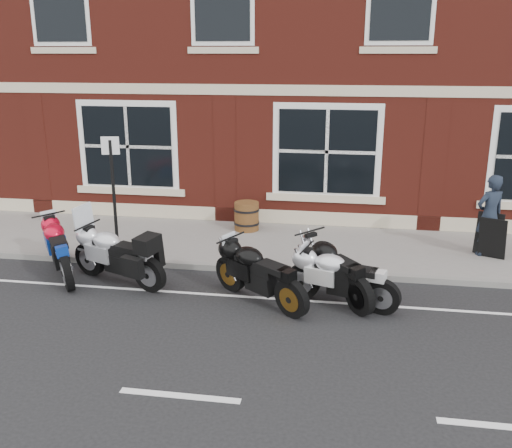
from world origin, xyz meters
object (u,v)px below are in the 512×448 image
object	(u,v)px
barrel_planter	(247,216)
parking_sign	(113,189)
moto_touring_silver	(116,252)
moto_sport_black	(259,271)
moto_naked_black	(333,266)
pedestrian_left	(489,215)
moto_sport_red	(61,247)
a_board_sign	(490,236)
moto_sport_silver	(340,276)

from	to	relation	value
barrel_planter	parking_sign	bearing A→B (deg)	-135.40
barrel_planter	parking_sign	xyz separation A→B (m)	(-2.34, -2.31, 1.12)
moto_touring_silver	moto_sport_black	distance (m)	2.87
moto_naked_black	pedestrian_left	world-z (taller)	pedestrian_left
moto_sport_red	barrel_planter	bearing A→B (deg)	10.31
moto_sport_black	moto_naked_black	bearing A→B (deg)	-33.48
moto_naked_black	pedestrian_left	xyz separation A→B (m)	(3.14, 2.43, 0.41)
parking_sign	a_board_sign	bearing A→B (deg)	-2.78
moto_touring_silver	moto_sport_black	world-z (taller)	moto_touring_silver
moto_sport_silver	moto_touring_silver	bearing A→B (deg)	103.60
moto_sport_silver	barrel_planter	bearing A→B (deg)	50.37
moto_sport_red	a_board_sign	size ratio (longest dim) A/B	2.17
moto_naked_black	a_board_sign	bearing A→B (deg)	-0.31
moto_sport_black	barrel_planter	world-z (taller)	moto_sport_black
moto_naked_black	a_board_sign	distance (m)	3.95
moto_naked_black	parking_sign	bearing A→B (deg)	130.09
moto_sport_red	pedestrian_left	bearing A→B (deg)	-20.29
moto_sport_black	pedestrian_left	world-z (taller)	pedestrian_left
moto_sport_silver	pedestrian_left	xyz separation A→B (m)	(3.02, 2.76, 0.45)
moto_touring_silver	a_board_sign	distance (m)	7.64
moto_sport_red	moto_sport_black	xyz separation A→B (m)	(4.04, -0.65, -0.02)
pedestrian_left	barrel_planter	size ratio (longest dim) A/B	2.53
moto_sport_silver	a_board_sign	distance (m)	4.06
moto_touring_silver	a_board_sign	size ratio (longest dim) A/B	2.36
moto_touring_silver	barrel_planter	size ratio (longest dim) A/B	3.10
pedestrian_left	moto_naked_black	bearing A→B (deg)	11.89
moto_naked_black	a_board_sign	world-z (taller)	a_board_sign
moto_touring_silver	parking_sign	bearing A→B (deg)	44.46
a_board_sign	moto_naked_black	bearing A→B (deg)	-119.78
moto_sport_silver	parking_sign	size ratio (longest dim) A/B	0.80
moto_naked_black	moto_touring_silver	bearing A→B (deg)	142.95
moto_sport_red	moto_sport_black	world-z (taller)	moto_sport_red
moto_touring_silver	moto_sport_black	bearing A→B (deg)	-77.06
moto_sport_red	a_board_sign	bearing A→B (deg)	-20.97
moto_touring_silver	moto_sport_red	distance (m)	1.23
pedestrian_left	moto_sport_red	bearing A→B (deg)	-11.15
moto_touring_silver	moto_naked_black	distance (m)	4.10
moto_naked_black	pedestrian_left	bearing A→B (deg)	1.20
pedestrian_left	a_board_sign	bearing A→B (deg)	89.00
pedestrian_left	parking_sign	bearing A→B (deg)	-15.80
moto_naked_black	moto_sport_red	bearing A→B (deg)	141.17
moto_sport_black	moto_sport_silver	size ratio (longest dim) A/B	0.92
moto_sport_silver	moto_sport_black	bearing A→B (deg)	112.95
moto_sport_red	a_board_sign	xyz separation A→B (m)	(8.51, 2.12, -0.02)
moto_sport_red	parking_sign	bearing A→B (deg)	12.26
a_board_sign	moto_sport_silver	bearing A→B (deg)	-114.99
barrel_planter	parking_sign	world-z (taller)	parking_sign
pedestrian_left	moto_sport_black	bearing A→B (deg)	7.17
moto_sport_red	moto_sport_silver	size ratio (longest dim) A/B	0.97
moto_sport_silver	moto_naked_black	bearing A→B (deg)	38.55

